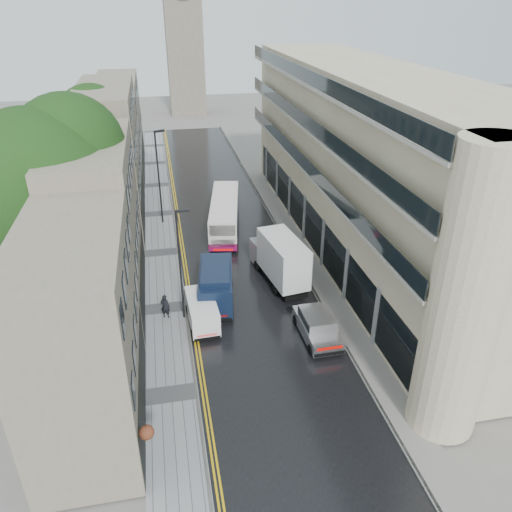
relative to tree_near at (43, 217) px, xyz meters
name	(u,v)px	position (x,y,z in m)	size (l,w,h in m)	color
road	(233,247)	(12.50, 7.50, -6.94)	(9.00, 85.00, 0.02)	black
left_sidewalk	(162,253)	(6.65, 7.50, -6.89)	(2.70, 85.00, 0.12)	gray
right_sidewalk	(295,241)	(17.90, 7.50, -6.89)	(1.80, 85.00, 0.12)	slate
old_shop_row	(108,176)	(3.05, 10.00, -0.95)	(4.50, 56.00, 12.00)	gray
modern_block	(364,164)	(22.80, 6.00, 0.05)	(8.00, 40.00, 14.00)	beige
tree_near	(43,217)	(0.00, 0.00, 0.00)	(10.56, 10.56, 13.89)	black
tree_far	(76,164)	(0.30, 13.00, -0.72)	(9.24, 9.24, 12.46)	black
cream_bus	(211,228)	(10.88, 8.76, -5.55)	(2.30, 10.12, 2.76)	white
white_lorry	(275,271)	(14.26, -0.41, -5.08)	(2.11, 7.03, 3.69)	silver
silver_hatchback	(312,343)	(14.84, -7.25, -6.10)	(1.94, 4.42, 1.66)	#99989C
white_van	(193,326)	(8.20, -4.38, -6.02)	(1.71, 4.00, 1.81)	white
navy_van	(200,299)	(8.87, -2.19, -5.52)	(2.20, 5.50, 2.80)	black
pedestrian	(165,306)	(6.65, -1.91, -5.98)	(0.62, 0.40, 1.69)	black
lamp_post_near	(180,267)	(7.80, -2.13, -3.09)	(0.84, 0.19, 7.47)	black
lamp_post_far	(159,179)	(6.93, 13.62, -2.62)	(0.95, 0.21, 8.40)	black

